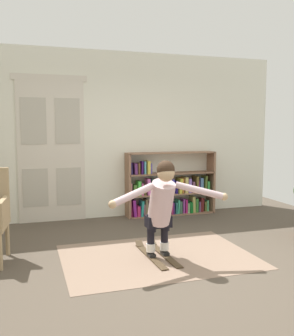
{
  "coord_description": "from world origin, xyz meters",
  "views": [
    {
      "loc": [
        -1.56,
        -3.99,
        1.59
      ],
      "look_at": [
        -0.02,
        0.81,
        1.05
      ],
      "focal_mm": 40.68,
      "sensor_mm": 36.0,
      "label": 1
    }
  ],
  "objects": [
    {
      "name": "ground_plane",
      "position": [
        0.0,
        0.0,
        0.0
      ],
      "size": [
        7.2,
        7.2,
        0.0
      ],
      "primitive_type": "plane",
      "color": "#504539"
    },
    {
      "name": "back_wall",
      "position": [
        0.0,
        2.6,
        1.45
      ],
      "size": [
        6.0,
        0.1,
        2.9
      ],
      "primitive_type": "cube",
      "color": "silver",
      "rests_on": "ground"
    },
    {
      "name": "double_door",
      "position": [
        -1.15,
        2.54,
        1.23
      ],
      "size": [
        1.22,
        0.05,
        2.45
      ],
      "color": "beige",
      "rests_on": "ground"
    },
    {
      "name": "rug",
      "position": [
        -0.05,
        0.31,
        0.0
      ],
      "size": [
        2.32,
        1.64,
        0.01
      ],
      "primitive_type": "cube",
      "color": "#886F5C",
      "rests_on": "ground"
    },
    {
      "name": "bookshelf",
      "position": [
        0.89,
        2.39,
        0.46
      ],
      "size": [
        1.66,
        0.3,
        1.14
      ],
      "color": "#87614A",
      "rests_on": "ground"
    },
    {
      "name": "skis_pair",
      "position": [
        -0.05,
        0.34,
        0.02
      ],
      "size": [
        0.3,
        0.98,
        0.07
      ],
      "color": "#473623",
      "rests_on": "rug"
    },
    {
      "name": "person_skier",
      "position": [
        -0.04,
        0.17,
        0.72
      ],
      "size": [
        1.43,
        0.6,
        1.14
      ],
      "color": "white",
      "rests_on": "skis_pair"
    }
  ]
}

